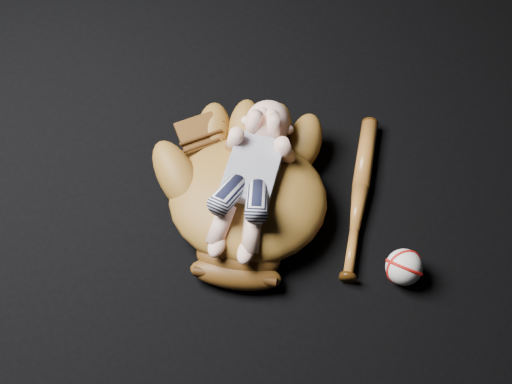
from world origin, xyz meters
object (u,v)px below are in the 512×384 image
baseball_bat (359,196)px  newborn_baby (249,178)px  baseball_glove (248,194)px  baseball (404,267)px

baseball_bat → newborn_baby: bearing=-146.8°
baseball_glove → newborn_baby: bearing=51.6°
baseball_glove → baseball: bearing=-17.0°
baseball_bat → baseball: 0.21m
newborn_baby → baseball: bearing=-11.9°
newborn_baby → baseball_bat: (0.21, 0.14, -0.12)m
baseball_glove → newborn_baby: newborn_baby is taller
baseball_glove → baseball_bat: (0.22, 0.15, -0.06)m
newborn_baby → baseball_bat: size_ratio=0.89×
newborn_baby → baseball: newborn_baby is taller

